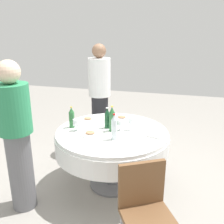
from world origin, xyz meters
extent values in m
plane|color=gray|center=(0.00, 0.00, 0.00)|extent=(10.00, 10.00, 0.00)
cylinder|color=white|center=(0.00, 0.00, 0.72)|extent=(1.33, 1.33, 0.04)
cylinder|color=white|center=(0.00, 0.00, 0.59)|extent=(1.36, 1.36, 0.22)
cylinder|color=slate|center=(0.00, 0.00, 0.24)|extent=(0.14, 0.14, 0.48)
cylinder|color=slate|center=(0.00, 0.00, 0.01)|extent=(0.56, 0.56, 0.03)
cylinder|color=#194728|center=(0.08, -0.08, 0.83)|extent=(0.07, 0.07, 0.18)
cone|color=#194728|center=(0.08, -0.08, 0.95)|extent=(0.06, 0.06, 0.07)
cylinder|color=silver|center=(0.08, -0.08, 1.00)|extent=(0.03, 0.03, 0.01)
cylinder|color=#2D6B38|center=(0.51, 0.02, 0.84)|extent=(0.07, 0.07, 0.20)
cone|color=#2D6B38|center=(0.51, 0.02, 0.96)|extent=(0.06, 0.06, 0.06)
cylinder|color=gold|center=(0.51, 0.02, 1.00)|extent=(0.03, 0.03, 0.01)
cylinder|color=silver|center=(-0.09, 0.23, 0.85)|extent=(0.06, 0.06, 0.23)
cone|color=silver|center=(-0.09, 0.23, 1.00)|extent=(0.06, 0.06, 0.06)
cylinder|color=red|center=(-0.09, 0.23, 1.03)|extent=(0.03, 0.03, 0.01)
cylinder|color=#2D6B38|center=(0.00, 0.00, 0.86)|extent=(0.07, 0.07, 0.23)
cone|color=#2D6B38|center=(0.00, 0.00, 1.00)|extent=(0.06, 0.06, 0.07)
cylinder|color=gold|center=(0.00, 0.00, 1.04)|extent=(0.03, 0.03, 0.01)
cylinder|color=white|center=(0.41, 0.11, 0.74)|extent=(0.06, 0.06, 0.00)
cylinder|color=white|center=(0.41, 0.11, 0.78)|extent=(0.01, 0.01, 0.06)
cylinder|color=white|center=(0.41, 0.11, 0.85)|extent=(0.07, 0.07, 0.08)
cylinder|color=gold|center=(0.41, 0.11, 0.83)|extent=(0.06, 0.06, 0.03)
cylinder|color=white|center=(-0.21, -0.08, 0.74)|extent=(0.06, 0.06, 0.00)
cylinder|color=white|center=(-0.21, -0.08, 0.79)|extent=(0.01, 0.01, 0.08)
cylinder|color=white|center=(-0.21, -0.08, 0.86)|extent=(0.06, 0.06, 0.07)
cylinder|color=maroon|center=(-0.21, -0.08, 0.84)|extent=(0.05, 0.05, 0.03)
cylinder|color=white|center=(-0.09, -0.04, 0.74)|extent=(0.06, 0.06, 0.00)
cylinder|color=white|center=(-0.09, -0.04, 0.78)|extent=(0.01, 0.01, 0.06)
cylinder|color=white|center=(-0.09, -0.04, 0.84)|extent=(0.07, 0.07, 0.06)
cylinder|color=maroon|center=(-0.09, -0.04, 0.82)|extent=(0.06, 0.06, 0.02)
cylinder|color=white|center=(0.41, -0.27, 0.75)|extent=(0.23, 0.23, 0.02)
ellipsoid|color=tan|center=(0.41, -0.27, 0.77)|extent=(0.10, 0.09, 0.02)
cylinder|color=white|center=(-0.01, -0.45, 0.75)|extent=(0.25, 0.25, 0.02)
ellipsoid|color=tan|center=(-0.01, -0.45, 0.77)|extent=(0.11, 0.10, 0.02)
cylinder|color=white|center=(0.21, 0.18, 0.75)|extent=(0.24, 0.24, 0.02)
ellipsoid|color=tan|center=(0.21, 0.18, 0.77)|extent=(0.11, 0.10, 0.02)
cube|color=silver|center=(-0.12, -0.20, 0.74)|extent=(0.18, 0.03, 0.00)
cube|color=white|center=(-0.51, 0.01, 0.75)|extent=(0.19, 0.19, 0.02)
cylinder|color=#26262B|center=(0.45, -0.92, 0.46)|extent=(0.26, 0.26, 0.91)
cylinder|color=white|center=(0.45, -0.92, 1.20)|extent=(0.34, 0.34, 0.57)
sphere|color=#8C664C|center=(0.45, -0.92, 1.59)|extent=(0.21, 0.21, 0.21)
cylinder|color=slate|center=(0.84, 0.65, 0.45)|extent=(0.26, 0.26, 0.89)
cylinder|color=#2D8C59|center=(0.84, 0.65, 1.14)|extent=(0.34, 0.34, 0.51)
sphere|color=beige|center=(0.84, 0.65, 1.51)|extent=(0.23, 0.23, 0.23)
cube|color=brown|center=(-0.58, 1.03, 0.45)|extent=(0.54, 0.54, 0.04)
cube|color=brown|center=(-0.49, 0.88, 0.66)|extent=(0.37, 0.23, 0.42)
camera|label=1|loc=(-0.73, 2.68, 1.89)|focal=40.25mm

